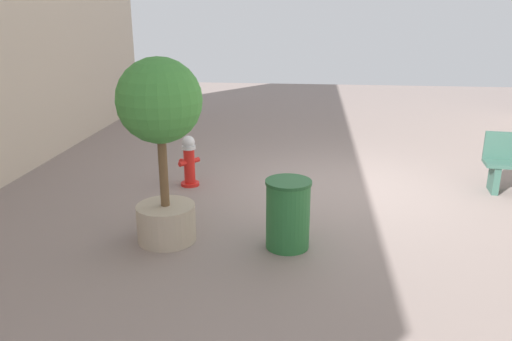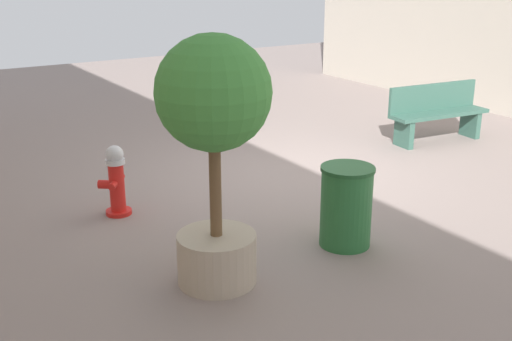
# 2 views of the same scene
# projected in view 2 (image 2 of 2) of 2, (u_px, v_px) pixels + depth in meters

# --- Properties ---
(ground_plane) EXTENTS (23.40, 23.40, 0.00)m
(ground_plane) POSITION_uv_depth(u_px,v_px,m) (286.00, 174.00, 8.89)
(ground_plane) COLOR gray
(fire_hydrant) EXTENTS (0.36, 0.37, 0.85)m
(fire_hydrant) POSITION_uv_depth(u_px,v_px,m) (116.00, 180.00, 7.36)
(fire_hydrant) COLOR red
(fire_hydrant) RESTS_ON ground_plane
(bench_near) EXTENTS (1.82, 0.63, 0.95)m
(bench_near) POSITION_uv_depth(u_px,v_px,m) (437.00, 112.00, 10.39)
(bench_near) COLOR #33594C
(bench_near) RESTS_ON ground_plane
(planter_tree) EXTENTS (1.02, 1.02, 2.32)m
(planter_tree) POSITION_uv_depth(u_px,v_px,m) (214.00, 128.00, 5.44)
(planter_tree) COLOR tan
(planter_tree) RESTS_ON ground_plane
(trash_bin) EXTENTS (0.57, 0.57, 0.87)m
(trash_bin) POSITION_uv_depth(u_px,v_px,m) (346.00, 206.00, 6.55)
(trash_bin) COLOR #266633
(trash_bin) RESTS_ON ground_plane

